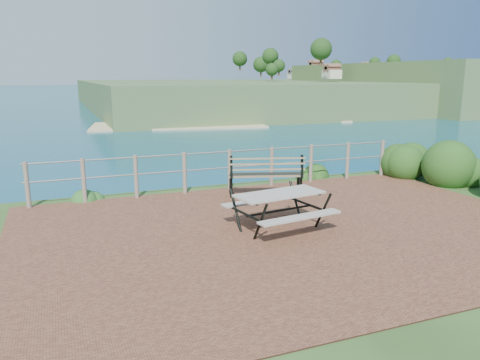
# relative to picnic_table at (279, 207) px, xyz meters

# --- Properties ---
(ground) EXTENTS (10.00, 7.00, 0.12)m
(ground) POSITION_rel_picnic_table_xyz_m (0.23, -0.08, -0.44)
(ground) COLOR brown
(ground) RESTS_ON ground
(ocean) EXTENTS (1200.00, 1200.00, 0.00)m
(ocean) POSITION_rel_picnic_table_xyz_m (0.23, 199.92, -0.44)
(ocean) COLOR #125E70
(ocean) RESTS_ON ground
(safety_railing) EXTENTS (9.40, 0.10, 1.00)m
(safety_railing) POSITION_rel_picnic_table_xyz_m (0.23, 3.27, 0.13)
(safety_railing) COLOR #6B5B4C
(safety_railing) RESTS_ON ground
(distant_bay) EXTENTS (290.00, 232.36, 24.00)m
(distant_bay) POSITION_rel_picnic_table_xyz_m (173.30, 202.52, -1.97)
(distant_bay) COLOR #3F6231
(distant_bay) RESTS_ON ground
(picnic_table) EXTENTS (1.72, 1.41, 0.69)m
(picnic_table) POSITION_rel_picnic_table_xyz_m (0.00, 0.00, 0.00)
(picnic_table) COLOR gray
(picnic_table) RESTS_ON ground
(park_bench) EXTENTS (1.82, 0.95, 1.00)m
(park_bench) POSITION_rel_picnic_table_xyz_m (0.81, 2.40, 0.21)
(park_bench) COLOR brown
(park_bench) RESTS_ON ground
(shrub_right_front) EXTENTS (1.38, 1.38, 1.96)m
(shrub_right_front) POSITION_rel_picnic_table_xyz_m (5.93, 1.50, -0.44)
(shrub_right_front) COLOR #164716
(shrub_right_front) RESTS_ON ground
(shrub_right_edge) EXTENTS (1.08, 1.08, 1.54)m
(shrub_right_edge) POSITION_rel_picnic_table_xyz_m (5.52, 3.17, -0.44)
(shrub_right_edge) COLOR #164716
(shrub_right_edge) RESTS_ON ground
(shrub_lip_west) EXTENTS (0.66, 0.66, 0.36)m
(shrub_lip_west) POSITION_rel_picnic_table_xyz_m (-3.06, 3.61, -0.44)
(shrub_lip_west) COLOR #245821
(shrub_lip_west) RESTS_ON ground
(shrub_lip_east) EXTENTS (0.78, 0.78, 0.52)m
(shrub_lip_east) POSITION_rel_picnic_table_xyz_m (2.84, 3.73, -0.44)
(shrub_lip_east) COLOR #164716
(shrub_lip_east) RESTS_ON ground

